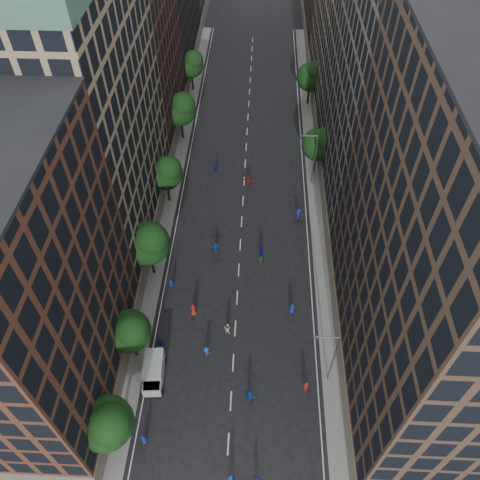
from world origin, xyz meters
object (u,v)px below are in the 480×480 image
Objects in this scene: streetlamp_far at (313,157)px; skater_1 at (231,479)px; skater_0 at (144,440)px; streetlamp_near at (332,357)px; cargo_van at (154,372)px.

streetlamp_far reaches higher than skater_1.
skater_0 is at bearing -43.98° from skater_1.
streetlamp_near is 15.39m from skater_1.
streetlamp_far is at bearing 56.60° from cargo_van.
streetlamp_near is at bearing -147.29° from skater_0.
skater_0 is (-18.87, -40.72, -4.42)m from streetlamp_far.
skater_1 is at bearing -131.97° from streetlamp_near.
cargo_van reaches higher than skater_0.
cargo_van is 3.23× the size of skater_0.
cargo_van is at bearing -178.02° from streetlamp_near.
streetlamp_near reaches higher than skater_0.
streetlamp_near is 20.86m from skater_0.
streetlamp_far is (0.00, 33.00, 0.00)m from streetlamp_near.
cargo_van is at bearing -119.43° from streetlamp_far.
streetlamp_near reaches higher than skater_1.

